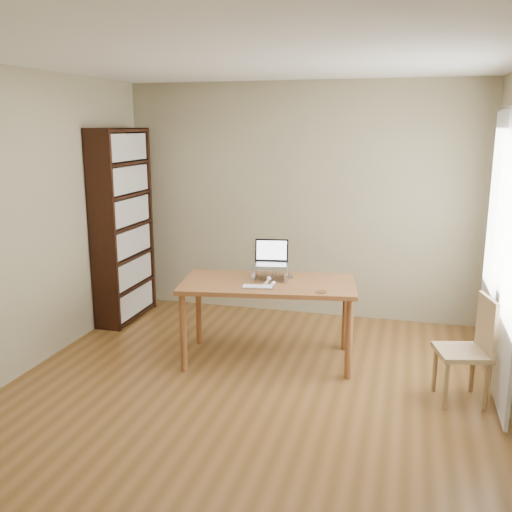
# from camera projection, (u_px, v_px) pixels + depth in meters

# --- Properties ---
(room) EXTENTS (4.04, 4.54, 2.64)m
(room) POSITION_uv_depth(u_px,v_px,m) (248.00, 238.00, 4.26)
(room) COLOR brown
(room) RESTS_ON ground
(bookshelf) EXTENTS (0.30, 0.90, 2.10)m
(bookshelf) POSITION_uv_depth(u_px,v_px,m) (123.00, 226.00, 6.24)
(bookshelf) COLOR black
(bookshelf) RESTS_ON ground
(curtains) EXTENTS (0.03, 1.90, 2.25)m
(curtains) POSITION_uv_depth(u_px,v_px,m) (502.00, 248.00, 4.54)
(curtains) COLOR silver
(curtains) RESTS_ON ground
(desk) EXTENTS (1.66, 1.01, 0.75)m
(desk) POSITION_uv_depth(u_px,v_px,m) (268.00, 291.00, 5.15)
(desk) COLOR brown
(desk) RESTS_ON ground
(laptop_stand) EXTENTS (0.32, 0.25, 0.13)m
(laptop_stand) POSITION_uv_depth(u_px,v_px,m) (270.00, 271.00, 5.19)
(laptop_stand) COLOR #BBBEC0
(laptop_stand) RESTS_ON desk
(laptop) EXTENTS (0.34, 0.30, 0.22)m
(laptop) POSITION_uv_depth(u_px,v_px,m) (272.00, 258.00, 5.22)
(laptop) COLOR #BBBEC0
(laptop) RESTS_ON laptop_stand
(keyboard) EXTENTS (0.29, 0.16, 0.02)m
(keyboard) POSITION_uv_depth(u_px,v_px,m) (258.00, 287.00, 4.93)
(keyboard) COLOR #BBBEC0
(keyboard) RESTS_ON desk
(coaster) EXTENTS (0.10, 0.10, 0.01)m
(coaster) POSITION_uv_depth(u_px,v_px,m) (321.00, 292.00, 4.81)
(coaster) COLOR brown
(coaster) RESTS_ON desk
(cat) EXTENTS (0.23, 0.47, 0.13)m
(cat) POSITION_uv_depth(u_px,v_px,m) (276.00, 273.00, 5.21)
(cat) COLOR #413733
(cat) RESTS_ON desk
(chair) EXTENTS (0.46, 0.46, 0.85)m
(chair) POSITION_uv_depth(u_px,v_px,m) (471.00, 347.00, 4.40)
(chair) COLOR #A17B57
(chair) RESTS_ON ground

